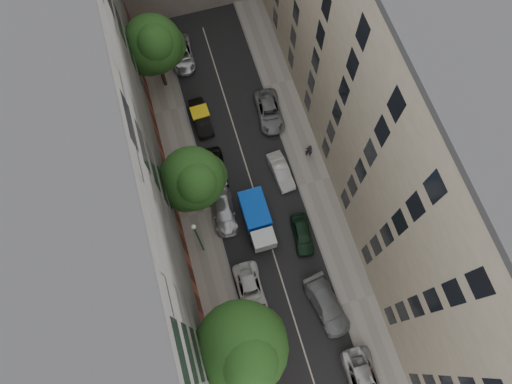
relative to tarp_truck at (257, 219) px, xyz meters
name	(u,v)px	position (x,y,z in m)	size (l,w,h in m)	color
ground	(256,198)	(0.60, 2.36, -1.31)	(120.00, 120.00, 0.00)	#4C4C49
road_surface	(256,198)	(0.60, 2.36, -1.30)	(8.00, 44.00, 0.02)	black
sidewalk_left	(197,214)	(-4.90, 2.36, -1.23)	(3.00, 44.00, 0.15)	gray
sidewalk_right	(314,182)	(6.10, 2.36, -1.23)	(3.00, 44.00, 0.15)	gray
building_left	(99,190)	(-10.40, 2.36, 8.69)	(8.00, 44.00, 20.00)	#474442
building_right	(403,110)	(11.60, 2.36, 8.69)	(8.00, 44.00, 20.00)	tan
tarp_truck	(257,219)	(0.00, 0.00, 0.00)	(2.09, 5.13, 2.37)	black
car_left_1	(263,334)	(-2.20, -9.04, -0.58)	(1.53, 4.39, 1.44)	#4C0F17
car_left_2	(250,290)	(-2.20, -5.44, -0.66)	(2.14, 4.64, 1.29)	silver
car_left_3	(224,211)	(-2.55, 1.78, -0.62)	(1.94, 4.76, 1.38)	#BCBBC1
car_left_4	(216,169)	(-2.20, 5.76, -0.57)	(1.75, 4.34, 1.48)	black
car_left_5	(201,118)	(-2.20, 11.36, -0.62)	(1.45, 4.16, 1.37)	black
car_left_6	(182,54)	(-2.27, 18.96, -0.65)	(2.19, 4.76, 1.32)	silver
car_right_0	(364,382)	(4.20, -14.64, -0.58)	(2.40, 5.21, 1.45)	#B6B5BA
car_right_1	(327,306)	(3.40, -8.44, -0.55)	(2.12, 5.21, 1.51)	slate
car_right_2	(302,234)	(3.40, -2.20, -0.65)	(1.55, 3.85, 1.31)	black
car_right_3	(281,171)	(3.40, 3.96, -0.66)	(1.38, 3.95, 1.30)	silver
car_right_4	(269,112)	(4.19, 10.16, -0.63)	(2.26, 4.89, 1.36)	gray
tree_near	(243,349)	(-3.90, -9.96, 5.89)	(6.33, 6.20, 10.56)	#382619
tree_mid	(194,181)	(-4.21, 2.98, 4.69)	(5.33, 5.06, 8.75)	#382619
tree_far	(155,46)	(-4.54, 16.25, 4.63)	(5.44, 5.19, 8.72)	#382619
lamp_post	(198,236)	(-5.07, -0.96, 3.14)	(0.36, 0.36, 7.06)	#164F27
pedestrian	(309,151)	(6.40, 5.03, -0.23)	(0.68, 0.44, 1.85)	black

